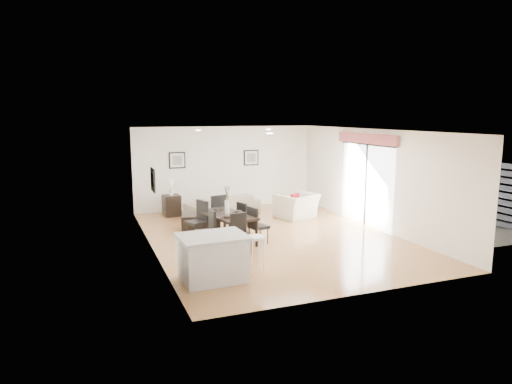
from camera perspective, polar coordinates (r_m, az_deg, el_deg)
name	(u,v)px	position (r m, az deg, el deg)	size (l,w,h in m)	color
ground	(272,237)	(11.67, 2.04, -5.65)	(8.00, 8.00, 0.00)	#B38349
wall_back	(225,168)	(15.12, -3.86, 3.07)	(6.00, 0.04, 2.70)	white
wall_front	(365,218)	(7.93, 13.45, -3.23)	(6.00, 0.04, 2.70)	white
wall_left	(151,192)	(10.60, -13.03, 0.01)	(0.04, 8.00, 2.70)	white
wall_right	(374,179)	(12.85, 14.49, 1.61)	(0.04, 8.00, 2.70)	white
ceiling	(273,130)	(11.27, 2.12, 7.72)	(6.00, 8.00, 0.02)	white
sofa	(223,206)	(13.99, -4.20, -1.71)	(2.25, 0.88, 0.66)	gray
armchair	(296,206)	(13.76, 5.07, -1.75)	(1.13, 0.99, 0.73)	beige
courtyard_plant_a	(460,213)	(14.03, 24.14, -2.43)	(0.63, 0.54, 0.70)	#2D5022
courtyard_plant_b	(414,202)	(15.40, 19.19, -1.21)	(0.36, 0.36, 0.64)	#2D5022
dining_table	(227,217)	(11.16, -3.63, -3.08)	(1.16, 1.80, 0.69)	black
dining_chair_wnear	(208,227)	(10.64, -5.99, -4.41)	(0.43, 0.43, 0.90)	black
dining_chair_wfar	(199,218)	(11.45, -7.12, -3.22)	(0.57, 0.57, 0.98)	black
dining_chair_enear	(256,223)	(10.97, 0.00, -3.92)	(0.49, 0.49, 0.90)	black
dining_chair_efar	(245,217)	(11.74, -1.42, -3.13)	(0.49, 0.49, 0.87)	black
dining_chair_head	(240,231)	(10.23, -1.96, -4.92)	(0.47, 0.47, 0.91)	black
dining_chair_foot	(216,211)	(12.14, -4.97, -2.38)	(0.55, 0.55, 0.99)	black
vase	(227,201)	(11.08, -3.65, -1.19)	(0.75, 1.22, 0.69)	white
coffee_table	(201,222)	(12.46, -6.85, -3.74)	(1.04, 0.62, 0.41)	black
side_table	(172,206)	(14.23, -10.51, -1.67)	(0.48, 0.48, 0.65)	black
table_lamp	(171,185)	(14.12, -10.59, 0.82)	(0.25, 0.25, 0.47)	white
cushion	(295,199)	(13.58, 4.88, -0.93)	(0.35, 0.11, 0.35)	maroon
kitchen_island	(213,258)	(8.65, -5.41, -8.16)	(1.28, 1.00, 0.87)	silver
bar_stool	(256,242)	(8.85, -0.01, -6.22)	(0.35, 0.35, 0.77)	white
framed_print_back_left	(177,160)	(14.67, -9.83, 3.93)	(0.52, 0.04, 0.52)	black
framed_print_back_right	(251,158)	(15.35, -0.61, 4.32)	(0.52, 0.04, 0.52)	black
framed_print_left_wall	(153,180)	(10.36, -12.77, 1.48)	(0.04, 0.52, 0.52)	black
sliding_door	(366,166)	(13.03, 13.63, 3.15)	(0.12, 2.70, 2.57)	white
courtyard	(441,184)	(15.57, 22.12, 0.99)	(6.00, 6.00, 2.00)	gray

